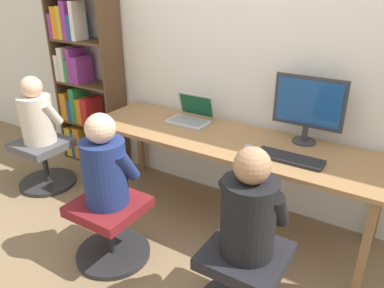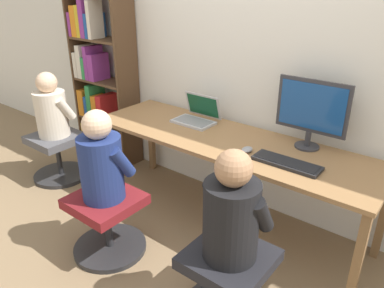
# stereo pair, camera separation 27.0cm
# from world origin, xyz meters

# --- Properties ---
(ground_plane) EXTENTS (14.00, 14.00, 0.00)m
(ground_plane) POSITION_xyz_m (0.00, 0.00, 0.00)
(ground_plane) COLOR #846B4C
(wall_back) EXTENTS (10.00, 0.05, 2.60)m
(wall_back) POSITION_xyz_m (0.00, 0.74, 1.30)
(wall_back) COLOR silver
(wall_back) RESTS_ON ground_plane
(desk) EXTENTS (2.25, 0.67, 0.72)m
(desk) POSITION_xyz_m (0.00, 0.34, 0.65)
(desk) COLOR olive
(desk) RESTS_ON ground_plane
(desktop_monitor) EXTENTS (0.50, 0.17, 0.48)m
(desktop_monitor) POSITION_xyz_m (0.52, 0.56, 0.98)
(desktop_monitor) COLOR #333338
(desktop_monitor) RESTS_ON desk
(laptop) EXTENTS (0.34, 0.27, 0.22)m
(laptop) POSITION_xyz_m (-0.39, 0.48, 0.76)
(laptop) COLOR #B7B7BC
(laptop) RESTS_ON desk
(keyboard) EXTENTS (0.44, 0.15, 0.03)m
(keyboard) POSITION_xyz_m (0.53, 0.22, 0.73)
(keyboard) COLOR #232326
(keyboard) RESTS_ON desk
(computer_mouse_by_keyboard) EXTENTS (0.07, 0.10, 0.03)m
(computer_mouse_by_keyboard) POSITION_xyz_m (0.23, 0.23, 0.73)
(computer_mouse_by_keyboard) COLOR #99999E
(computer_mouse_by_keyboard) RESTS_ON desk
(office_chair_left) EXTENTS (0.52, 0.52, 0.44)m
(office_chair_left) POSITION_xyz_m (0.54, -0.44, 0.24)
(office_chair_left) COLOR #262628
(office_chair_left) RESTS_ON ground_plane
(office_chair_right) EXTENTS (0.52, 0.52, 0.44)m
(office_chair_right) POSITION_xyz_m (-0.44, -0.48, 0.24)
(office_chair_right) COLOR #262628
(office_chair_right) RESTS_ON ground_plane
(person_at_monitor) EXTENTS (0.36, 0.31, 0.62)m
(person_at_monitor) POSITION_xyz_m (0.54, -0.43, 0.71)
(person_at_monitor) COLOR black
(person_at_monitor) RESTS_ON office_chair_left
(person_at_laptop) EXTENTS (0.35, 0.30, 0.62)m
(person_at_laptop) POSITION_xyz_m (-0.44, -0.48, 0.72)
(person_at_laptop) COLOR navy
(person_at_laptop) RESTS_ON office_chair_right
(bookshelf) EXTENTS (0.72, 0.28, 1.68)m
(bookshelf) POSITION_xyz_m (-1.72, 0.54, 0.75)
(bookshelf) COLOR #513823
(bookshelf) RESTS_ON ground_plane
(office_chair_side) EXTENTS (0.52, 0.52, 0.44)m
(office_chair_side) POSITION_xyz_m (-1.67, -0.06, 0.24)
(office_chair_side) COLOR #262628
(office_chair_side) RESTS_ON ground_plane
(person_near_shelf) EXTENTS (0.35, 0.30, 0.60)m
(person_near_shelf) POSITION_xyz_m (-1.67, -0.06, 0.70)
(person_near_shelf) COLOR beige
(person_near_shelf) RESTS_ON office_chair_side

